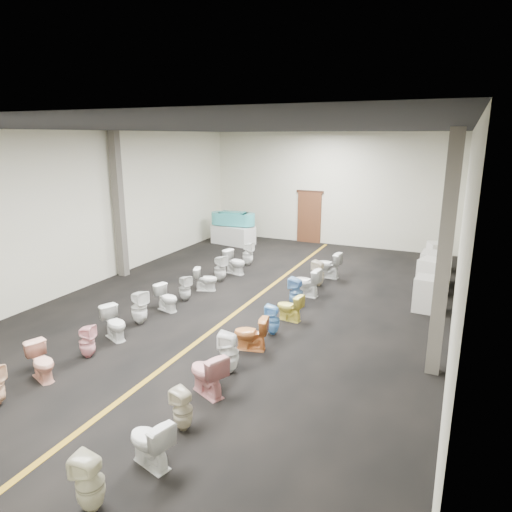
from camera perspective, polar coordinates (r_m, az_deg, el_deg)
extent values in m
plane|color=black|center=(12.00, -1.66, -6.45)|extent=(16.00, 16.00, 0.00)
plane|color=black|center=(11.18, -1.83, 15.57)|extent=(16.00, 16.00, 0.00)
plane|color=beige|center=(18.81, 9.18, 8.24)|extent=(10.00, 0.00, 10.00)
plane|color=beige|center=(14.27, -20.15, 5.46)|extent=(0.00, 16.00, 16.00)
plane|color=beige|center=(10.25, 24.25, 1.65)|extent=(0.00, 16.00, 16.00)
cube|color=#9A6F16|center=(12.00, -1.66, -6.44)|extent=(0.12, 15.60, 0.01)
cube|color=#562D19|center=(19.15, 6.67, 4.81)|extent=(1.00, 0.10, 2.10)
cube|color=#331C11|center=(19.00, 6.77, 7.99)|extent=(1.15, 0.08, 0.10)
cube|color=#59544C|center=(14.83, -16.77, 6.06)|extent=(0.25, 0.25, 4.50)
cube|color=#59544C|center=(8.78, 22.47, -0.19)|extent=(0.25, 0.25, 4.50)
cube|color=white|center=(18.86, -2.86, 2.67)|extent=(1.83, 1.13, 0.76)
cube|color=#40B5B9|center=(18.73, -2.89, 4.67)|extent=(1.26, 0.78, 0.50)
cylinder|color=#40B5B9|center=(18.96, -4.58, 4.76)|extent=(0.66, 0.66, 0.50)
cylinder|color=#40B5B9|center=(18.53, -1.15, 4.57)|extent=(0.66, 0.66, 0.50)
cube|color=teal|center=(18.70, -2.90, 5.27)|extent=(1.04, 0.56, 0.20)
cube|color=beige|center=(12.46, 20.75, -4.47)|extent=(0.72, 0.72, 0.88)
cube|color=silver|center=(13.86, 21.24, -2.38)|extent=(0.89, 0.89, 0.99)
cube|color=beige|center=(14.83, 21.49, -1.39)|extent=(0.87, 0.87, 0.95)
cube|color=silver|center=(16.35, 21.83, -0.03)|extent=(0.84, 0.84, 0.92)
imported|color=#FFB79E|center=(9.42, -25.19, -11.87)|extent=(0.77, 0.60, 0.69)
imported|color=#F6ACB2|center=(9.93, -20.37, -9.98)|extent=(0.38, 0.38, 0.69)
imported|color=white|center=(10.59, -17.24, -8.03)|extent=(0.81, 0.65, 0.72)
imported|color=white|center=(11.22, -14.39, -6.23)|extent=(0.45, 0.45, 0.82)
imported|color=white|center=(11.91, -11.06, -5.16)|extent=(0.73, 0.53, 0.67)
imported|color=silver|center=(12.52, -8.89, -3.99)|extent=(0.41, 0.41, 0.71)
imported|color=white|center=(13.26, -6.27, -2.89)|extent=(0.75, 0.57, 0.67)
imported|color=silver|center=(14.02, -4.50, -1.56)|extent=(0.46, 0.45, 0.81)
imported|color=white|center=(14.77, -2.62, -0.76)|extent=(0.83, 0.58, 0.77)
imported|color=white|center=(15.72, -1.02, 0.30)|extent=(0.38, 0.37, 0.81)
imported|color=beige|center=(6.34, -20.04, -25.10)|extent=(0.38, 0.38, 0.76)
imported|color=white|center=(6.79, -13.14, -21.68)|extent=(0.79, 0.58, 0.72)
imported|color=beige|center=(7.37, -9.14, -18.43)|extent=(0.37, 0.37, 0.68)
imported|color=pink|center=(8.14, -6.14, -14.35)|extent=(0.89, 0.73, 0.79)
imported|color=white|center=(8.79, -3.39, -11.93)|extent=(0.44, 0.43, 0.81)
imported|color=#D27A3A|center=(9.63, -0.65, -9.66)|extent=(0.78, 0.55, 0.72)
imported|color=#6BAEE8|center=(10.34, 2.10, -7.97)|extent=(0.35, 0.35, 0.70)
imported|color=#ECDB56|center=(11.12, 4.21, -6.40)|extent=(0.70, 0.46, 0.67)
imported|color=#6494CB|center=(11.96, 5.03, -4.54)|extent=(0.38, 0.37, 0.79)
imported|color=white|center=(12.79, 6.29, -3.26)|extent=(0.83, 0.52, 0.80)
imported|color=beige|center=(13.67, 7.82, -2.17)|extent=(0.41, 0.40, 0.78)
imported|color=silver|center=(14.52, 8.97, -1.09)|extent=(0.85, 0.54, 0.83)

